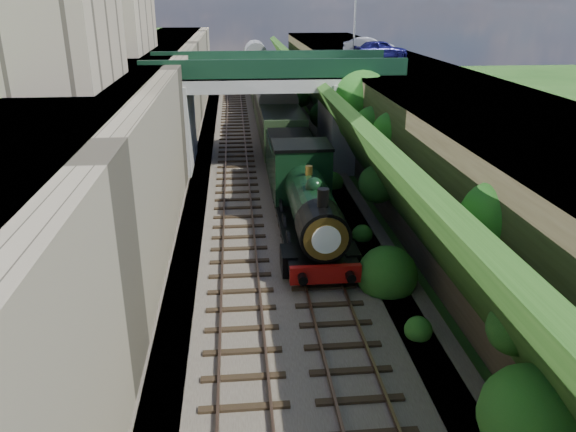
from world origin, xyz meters
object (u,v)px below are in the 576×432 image
object	(u,v)px
lamppost	(356,13)
locomotive	(309,205)
tender	(292,166)
tree	(363,102)
car_silver	(369,46)
road_bridge	(279,104)
car_blue	(380,49)

from	to	relation	value
lamppost	locomotive	size ratio (longest dim) A/B	0.59
lamppost	tender	size ratio (longest dim) A/B	1.00
tree	car_silver	bearing A→B (deg)	75.77
road_bridge	tender	distance (m)	6.55
lamppost	car_silver	distance (m)	3.63
tree	locomotive	distance (m)	11.94
road_bridge	car_silver	world-z (taller)	car_silver
tender	tree	bearing A→B (deg)	34.63
lamppost	locomotive	xyz separation A→B (m)	(-6.24, -21.14, -7.67)
tree	tender	bearing A→B (deg)	-145.37
tree	road_bridge	bearing A→B (deg)	150.53
lamppost	tender	world-z (taller)	lamppost
road_bridge	tree	size ratio (longest dim) A/B	2.42
tree	locomotive	xyz separation A→B (m)	(-4.71, -10.62, -2.75)
locomotive	tree	bearing A→B (deg)	66.06
tree	car_blue	size ratio (longest dim) A/B	1.61
tree	locomotive	world-z (taller)	tree
lamppost	car_blue	world-z (taller)	lamppost
car_silver	locomotive	bearing A→B (deg)	171.32
tree	lamppost	world-z (taller)	lamppost
road_bridge	tender	xyz separation A→B (m)	(0.26, -6.06, -2.46)
road_bridge	car_silver	xyz separation A→B (m)	(8.12, 9.63, 2.87)
car_silver	locomotive	world-z (taller)	car_silver
car_blue	tender	bearing A→B (deg)	137.80
car_silver	tender	bearing A→B (deg)	163.54
lamppost	car_silver	xyz separation A→B (m)	(1.63, 1.91, -2.62)
tree	lamppost	xyz separation A→B (m)	(1.53, 10.53, 4.92)
tree	car_silver	world-z (taller)	car_silver
car_silver	road_bridge	bearing A→B (deg)	150.02
car_blue	locomotive	world-z (taller)	car_blue
car_blue	locomotive	bearing A→B (deg)	148.25
car_blue	car_silver	distance (m)	2.93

